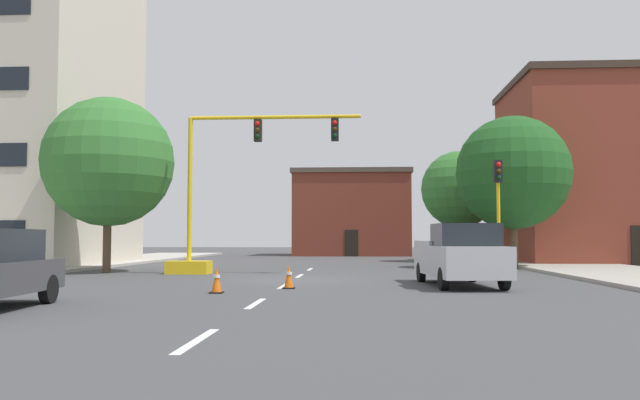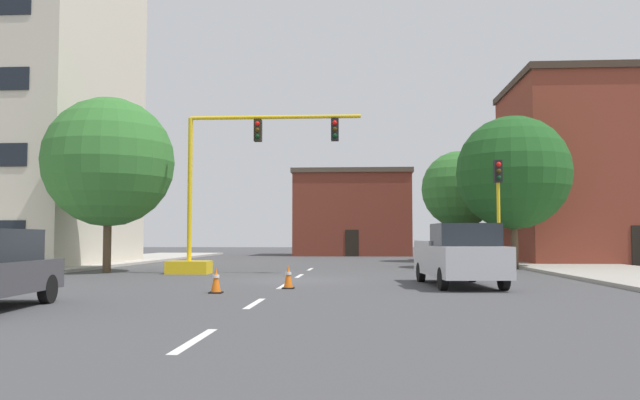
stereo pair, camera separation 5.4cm
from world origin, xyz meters
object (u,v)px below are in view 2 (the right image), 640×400
pickup_truck_silver (459,256)px  traffic_cone_roadside_b (216,280)px  traffic_signal_gantry (213,223)px  traffic_cone_roadside_a (288,277)px  traffic_light_pole_right (498,190)px  tree_right_far (460,189)px  tree_right_mid (513,173)px  tree_left_near (109,162)px

pickup_truck_silver → traffic_cone_roadside_b: size_ratio=7.56×
pickup_truck_silver → traffic_cone_roadside_b: 7.90m
traffic_signal_gantry → traffic_cone_roadside_a: size_ratio=11.46×
traffic_light_pole_right → pickup_truck_silver: (-2.59, -6.23, -2.55)m
pickup_truck_silver → traffic_cone_roadside_a: bearing=-164.8°
traffic_light_pole_right → tree_right_far: 14.82m
tree_right_mid → pickup_truck_silver: size_ratio=1.39×
traffic_signal_gantry → tree_right_mid: tree_right_mid is taller
tree_left_near → pickup_truck_silver: tree_left_near is taller
tree_right_mid → pickup_truck_silver: 13.52m
tree_right_mid → traffic_signal_gantry: bearing=-157.7°
tree_left_near → traffic_cone_roadside_a: size_ratio=10.86×
traffic_light_pole_right → tree_left_near: (-17.08, 0.90, 1.42)m
traffic_signal_gantry → tree_left_near: 5.73m
traffic_signal_gantry → pickup_truck_silver: traffic_signal_gantry is taller
traffic_light_pole_right → pickup_truck_silver: traffic_light_pole_right is taller
tree_right_mid → traffic_cone_roadside_b: (-11.78, -15.31, -4.49)m
tree_right_far → traffic_light_pole_right: bearing=-92.5°
traffic_cone_roadside_a → traffic_cone_roadside_b: traffic_cone_roadside_b is taller
traffic_cone_roadside_a → tree_right_mid: bearing=53.8°
pickup_truck_silver → tree_left_near: bearing=153.8°
tree_right_mid → tree_left_near: (-19.08, -4.99, 0.10)m
traffic_signal_gantry → traffic_cone_roadside_b: bearing=-76.3°
traffic_signal_gantry → pickup_truck_silver: (9.53, -6.33, -1.22)m
traffic_signal_gantry → pickup_truck_silver: bearing=-33.6°
tree_left_near → traffic_cone_roadside_b: tree_left_near is taller
tree_right_far → traffic_cone_roadside_a: size_ratio=9.89×
tree_right_far → traffic_cone_roadside_a: (-8.61, -22.45, -4.32)m
tree_left_near → traffic_cone_roadside_a: (9.13, -8.59, -4.59)m
tree_right_mid → traffic_cone_roadside_b: tree_right_mid is taller
tree_right_mid → pickup_truck_silver: bearing=-110.7°
traffic_signal_gantry → tree_right_far: size_ratio=1.16×
traffic_signal_gantry → traffic_cone_roadside_a: 9.02m
traffic_signal_gantry → traffic_cone_roadside_b: traffic_signal_gantry is taller
pickup_truck_silver → traffic_cone_roadside_a: size_ratio=7.67×
traffic_signal_gantry → tree_right_far: tree_right_far is taller
traffic_signal_gantry → pickup_truck_silver: 11.50m
traffic_signal_gantry → traffic_light_pole_right: traffic_signal_gantry is taller
pickup_truck_silver → traffic_cone_roadside_a: pickup_truck_silver is taller
tree_right_far → tree_right_mid: 8.98m
pickup_truck_silver → tree_right_mid: bearing=69.3°
tree_right_far → traffic_cone_roadside_a: tree_right_far is taller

